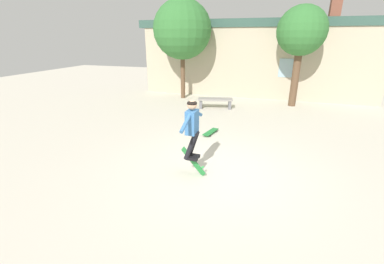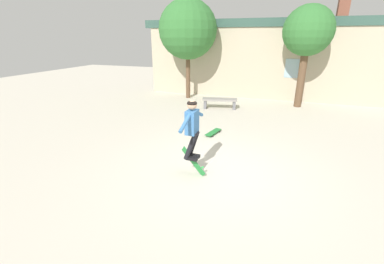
{
  "view_description": "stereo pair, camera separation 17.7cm",
  "coord_description": "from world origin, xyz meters",
  "px_view_note": "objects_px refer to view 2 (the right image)",
  "views": [
    {
      "loc": [
        1.03,
        -5.4,
        3.06
      ],
      "look_at": [
        -0.57,
        -0.26,
        1.06
      ],
      "focal_mm": 24.0,
      "sensor_mm": 36.0,
      "label": 1
    },
    {
      "loc": [
        1.2,
        -5.34,
        3.06
      ],
      "look_at": [
        -0.57,
        -0.26,
        1.06
      ],
      "focal_mm": 24.0,
      "sensor_mm": 36.0,
      "label": 2
    }
  ],
  "objects_px": {
    "tree_right": "(308,32)",
    "skateboard_resting": "(213,132)",
    "skater": "(192,125)",
    "tree_left": "(188,30)",
    "skateboard_flipping": "(193,161)",
    "park_bench": "(220,101)"
  },
  "relations": [
    {
      "from": "tree_right",
      "to": "skateboard_resting",
      "type": "relative_size",
      "value": 5.27
    },
    {
      "from": "tree_right",
      "to": "skater",
      "type": "relative_size",
      "value": 3.16
    },
    {
      "from": "tree_left",
      "to": "skateboard_resting",
      "type": "relative_size",
      "value": 5.83
    },
    {
      "from": "tree_left",
      "to": "skateboard_resting",
      "type": "xyz_separation_m",
      "value": [
        2.67,
        -4.88,
        -3.31
      ]
    },
    {
      "from": "tree_left",
      "to": "skater",
      "type": "relative_size",
      "value": 3.49
    },
    {
      "from": "skateboard_flipping",
      "to": "skateboard_resting",
      "type": "relative_size",
      "value": 0.84
    },
    {
      "from": "skateboard_resting",
      "to": "skateboard_flipping",
      "type": "bearing_deg",
      "value": -162.27
    },
    {
      "from": "skater",
      "to": "skateboard_resting",
      "type": "distance_m",
      "value": 2.98
    },
    {
      "from": "skater",
      "to": "skateboard_resting",
      "type": "height_order",
      "value": "skater"
    },
    {
      "from": "tree_right",
      "to": "tree_left",
      "type": "xyz_separation_m",
      "value": [
        -5.46,
        0.06,
        0.13
      ]
    },
    {
      "from": "skateboard_resting",
      "to": "skater",
      "type": "bearing_deg",
      "value": -162.51
    },
    {
      "from": "tree_left",
      "to": "skateboard_resting",
      "type": "bearing_deg",
      "value": -61.28
    },
    {
      "from": "skater",
      "to": "skateboard_flipping",
      "type": "relative_size",
      "value": 2.0
    },
    {
      "from": "park_bench",
      "to": "skateboard_resting",
      "type": "distance_m",
      "value": 3.32
    },
    {
      "from": "tree_left",
      "to": "skateboard_resting",
      "type": "height_order",
      "value": "tree_left"
    },
    {
      "from": "tree_right",
      "to": "skater",
      "type": "height_order",
      "value": "tree_right"
    },
    {
      "from": "tree_left",
      "to": "tree_right",
      "type": "bearing_deg",
      "value": -0.67
    },
    {
      "from": "park_bench",
      "to": "skater",
      "type": "xyz_separation_m",
      "value": [
        0.77,
        -6.0,
        0.9
      ]
    },
    {
      "from": "skateboard_flipping",
      "to": "skateboard_resting",
      "type": "distance_m",
      "value": 2.68
    },
    {
      "from": "park_bench",
      "to": "skater",
      "type": "distance_m",
      "value": 6.11
    },
    {
      "from": "tree_right",
      "to": "skateboard_flipping",
      "type": "height_order",
      "value": "tree_right"
    },
    {
      "from": "park_bench",
      "to": "tree_right",
      "type": "bearing_deg",
      "value": 12.18
    }
  ]
}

